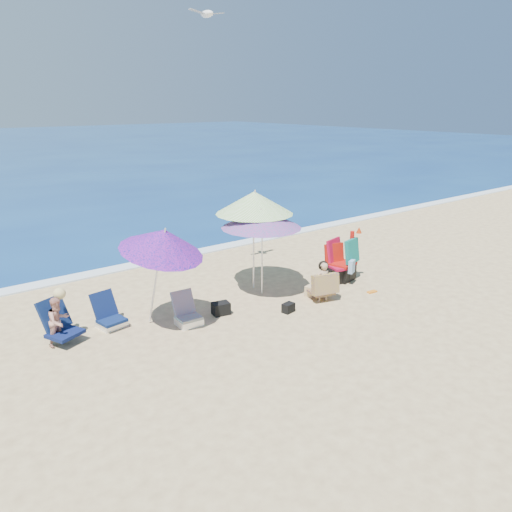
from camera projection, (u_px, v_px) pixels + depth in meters
ground at (298, 316)px, 10.21m from camera, size 120.00×120.00×0.00m
foam at (174, 257)px, 14.05m from camera, size 120.00×0.50×0.04m
umbrella_turquoise at (261, 218)px, 10.83m from camera, size 2.12×2.12×2.01m
umbrella_striped at (254, 203)px, 11.15m from camera, size 2.06×2.06×2.32m
umbrella_blue at (163, 241)px, 9.16m from camera, size 2.06×2.09×2.13m
furled_umbrella at (353, 250)px, 12.17m from camera, size 0.21×0.29×1.33m
chair_navy at (110, 318)px, 9.71m from camera, size 0.57×0.69×0.67m
chair_rainbow at (187, 316)px, 9.82m from camera, size 0.49×0.59×0.63m
camp_chair_left at (337, 271)px, 12.14m from camera, size 0.64×0.66×0.90m
camp_chair_right at (343, 265)px, 12.20m from camera, size 0.73×0.84×1.05m
person_center at (324, 282)px, 10.87m from camera, size 0.65×0.60×0.89m
person_left at (59, 320)px, 8.97m from camera, size 0.72×0.89×1.00m
bag_black_a at (221, 308)px, 10.29m from camera, size 0.39×0.32×0.25m
bag_tan at (311, 291)px, 11.29m from camera, size 0.31×0.25×0.23m
bag_black_b at (288, 308)px, 10.40m from camera, size 0.28×0.22×0.19m
orange_item at (372, 292)px, 11.49m from camera, size 0.25×0.13×0.03m
seagull at (207, 14)px, 10.27m from camera, size 0.81×0.37×0.14m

